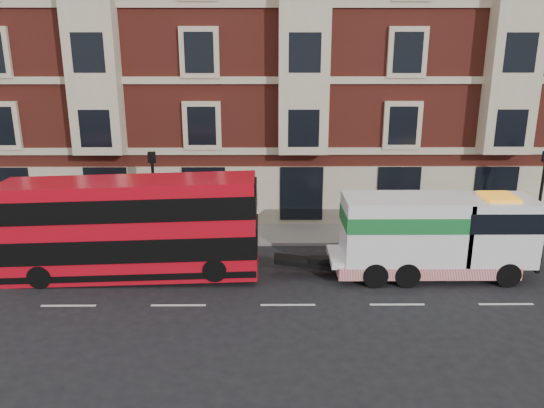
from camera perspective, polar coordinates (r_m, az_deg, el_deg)
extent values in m
plane|color=black|center=(19.69, 1.72, -10.81)|extent=(120.00, 120.00, 0.00)
cube|color=slate|center=(26.56, 1.13, -3.23)|extent=(90.00, 3.00, 0.15)
cube|color=maroon|center=(32.51, 1.78, 16.42)|extent=(45.00, 12.00, 18.00)
cylinder|color=black|center=(25.23, -12.51, 0.26)|extent=(0.14, 0.14, 4.00)
cube|color=black|center=(24.74, -12.81, 4.93)|extent=(0.35, 0.15, 0.50)
cylinder|color=black|center=(27.75, 26.85, 0.31)|extent=(0.14, 0.14, 4.00)
cube|color=red|center=(21.90, -14.95, -2.52)|extent=(10.04, 2.24, 3.94)
cube|color=black|center=(22.10, -14.84, -3.95)|extent=(10.08, 2.30, 0.94)
cube|color=black|center=(21.60, -15.15, 0.07)|extent=(10.08, 2.30, 0.90)
cylinder|color=black|center=(22.69, -23.69, -7.17)|extent=(0.93, 0.29, 0.93)
cylinder|color=black|center=(24.41, -21.88, -5.30)|extent=(0.93, 0.29, 0.93)
cylinder|color=black|center=(20.86, -6.19, -7.04)|extent=(0.93, 0.29, 0.93)
cylinder|color=black|center=(22.73, -5.70, -5.01)|extent=(0.93, 0.29, 0.93)
cube|color=white|center=(22.60, 16.41, -5.43)|extent=(8.07, 2.06, 0.27)
cube|color=white|center=(23.10, 22.83, -2.53)|extent=(2.87, 2.24, 2.60)
cube|color=white|center=(21.90, 13.96, -2.57)|extent=(4.84, 2.24, 2.60)
cube|color=#197231|center=(21.77, 14.04, -1.46)|extent=(4.88, 2.28, 0.63)
cube|color=red|center=(22.67, 15.90, -6.18)|extent=(7.17, 2.30, 0.49)
cylinder|color=black|center=(22.87, 24.00, -6.95)|extent=(0.99, 0.31, 0.99)
cylinder|color=black|center=(24.58, 22.11, -5.12)|extent=(0.99, 0.31, 0.99)
cylinder|color=black|center=(21.55, 14.32, -7.40)|extent=(0.99, 0.36, 0.99)
cylinder|color=black|center=(23.36, 13.10, -5.40)|extent=(0.99, 0.36, 0.99)
cylinder|color=black|center=(21.27, 11.02, -7.50)|extent=(0.99, 0.36, 0.99)
cylinder|color=black|center=(23.10, 10.06, -5.47)|extent=(0.99, 0.36, 0.99)
imported|color=#1A2535|center=(26.41, -15.43, -1.62)|extent=(0.81, 0.80, 1.88)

